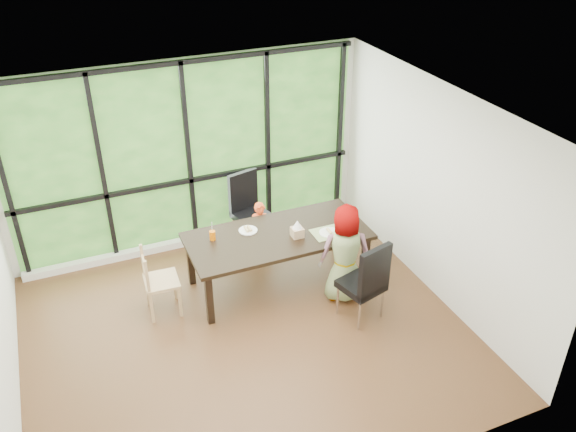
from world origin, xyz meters
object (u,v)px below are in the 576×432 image
at_px(chair_interior_leather, 361,280).
at_px(orange_cup, 212,235).
at_px(tissue_box, 297,232).
at_px(chair_window_leather, 251,211).
at_px(chair_end_beech, 161,281).
at_px(child_older, 347,253).
at_px(child_toddler, 260,231).
at_px(plate_far, 248,230).
at_px(green_cup, 355,225).
at_px(dining_table, 278,259).
at_px(plate_near, 329,233).

distance_m(chair_interior_leather, orange_cup, 1.91).
bearing_deg(orange_cup, tissue_box, -19.10).
xyz_separation_m(chair_window_leather, chair_interior_leather, (0.65, -2.04, 0.00)).
height_order(chair_interior_leather, orange_cup, chair_interior_leather).
xyz_separation_m(chair_end_beech, child_older, (2.19, -0.61, 0.21)).
xyz_separation_m(child_toddler, plate_far, (-0.32, -0.41, 0.33)).
height_order(chair_window_leather, green_cup, chair_window_leather).
bearing_deg(dining_table, plate_near, -20.87).
bearing_deg(chair_window_leather, plate_far, -126.97).
relative_size(chair_window_leather, plate_far, 4.50).
bearing_deg(plate_far, child_older, -39.21).
height_order(dining_table, child_older, child_older).
distance_m(chair_window_leather, chair_interior_leather, 2.14).
height_order(plate_near, green_cup, green_cup).
bearing_deg(dining_table, child_older, -41.12).
height_order(child_older, tissue_box, child_older).
relative_size(plate_near, orange_cup, 2.15).
xyz_separation_m(chair_end_beech, plate_far, (1.19, 0.21, 0.31)).
xyz_separation_m(plate_near, orange_cup, (-1.40, 0.44, 0.05)).
xyz_separation_m(dining_table, child_toddler, (0.00, 0.64, 0.06)).
distance_m(child_older, tissue_box, 0.67).
bearing_deg(tissue_box, child_toddler, 104.94).
distance_m(child_toddler, green_cup, 1.38).
distance_m(dining_table, plate_near, 0.76).
bearing_deg(green_cup, child_older, -131.21).
relative_size(dining_table, orange_cup, 19.09).
relative_size(plate_near, tissue_box, 1.81).
xyz_separation_m(plate_far, plate_near, (0.93, -0.45, 0.00)).
relative_size(chair_interior_leather, orange_cup, 8.96).
bearing_deg(chair_window_leather, tissue_box, -95.07).
xyz_separation_m(chair_window_leather, child_toddler, (-0.01, -0.39, -0.11)).
bearing_deg(tissue_box, plate_near, -12.67).
bearing_deg(tissue_box, green_cup, -10.40).
distance_m(child_toddler, tissue_box, 0.89).
xyz_separation_m(chair_interior_leather, chair_end_beech, (-2.17, 1.02, -0.09)).
height_order(plate_far, plate_near, plate_near).
height_order(chair_window_leather, orange_cup, chair_window_leather).
bearing_deg(plate_far, tissue_box, -34.63).
xyz_separation_m(plate_far, tissue_box, (0.53, -0.36, 0.05)).
distance_m(chair_window_leather, green_cup, 1.63).
height_order(dining_table, plate_near, plate_near).
bearing_deg(chair_window_leather, green_cup, -68.76).
bearing_deg(child_older, chair_window_leather, -48.54).
height_order(child_toddler, plate_near, child_toddler).
bearing_deg(chair_end_beech, chair_interior_leather, -111.98).
bearing_deg(child_toddler, chair_window_leather, 108.55).
distance_m(plate_far, plate_near, 1.04).
xyz_separation_m(plate_near, green_cup, (0.34, -0.05, 0.05)).
distance_m(chair_end_beech, tissue_box, 1.77).
distance_m(chair_interior_leather, child_toddler, 1.78).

